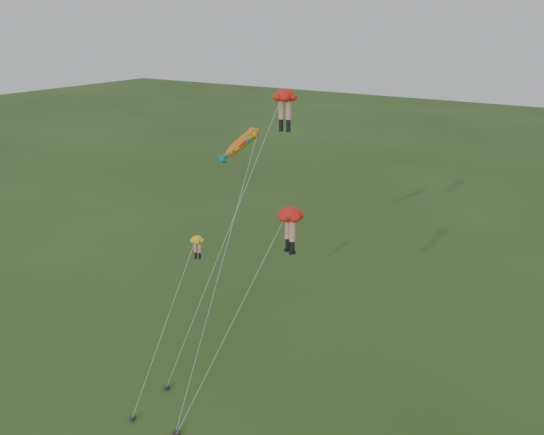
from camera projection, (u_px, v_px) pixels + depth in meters
The scene contains 5 objects.
ground at pixel (181, 401), 38.38m from camera, with size 300.00×300.00×0.00m, color #284418.
legs_kite_red_high at pixel (284, 101), 39.49m from camera, with size 4.35×10.37×18.73m.
legs_kite_red_mid at pixel (289, 219), 34.75m from camera, with size 4.73×7.99×12.86m.
legs_kite_yellow at pixel (194, 248), 40.73m from camera, with size 2.03×8.93×9.11m.
fish_kite at pixel (242, 144), 42.95m from camera, with size 5.50×14.46×15.94m.
Camera 1 is at (22.61, -24.30, 23.25)m, focal length 40.00 mm.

